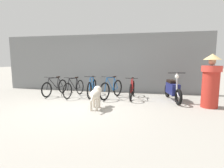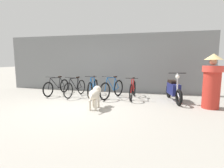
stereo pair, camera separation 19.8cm
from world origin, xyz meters
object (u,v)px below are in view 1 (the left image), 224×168
motorcycle (173,89)px  bicycle_2 (92,88)px  bicycle_3 (112,89)px  person_in_robes (211,80)px  bicycle_4 (132,90)px  bicycle_1 (74,88)px  bicycle_0 (55,87)px  stray_dog (96,94)px

motorcycle → bicycle_2: bearing=-103.0°
bicycle_3 → person_in_robes: person_in_robes is taller
bicycle_4 → motorcycle: size_ratio=0.90×
motorcycle → bicycle_1: bearing=-100.3°
bicycle_0 → person_in_robes: bearing=89.0°
bicycle_1 → person_in_robes: bearing=88.0°
motorcycle → stray_dog: bearing=-67.8°
bicycle_2 → bicycle_0: bearing=-95.3°
bicycle_0 → person_in_robes: size_ratio=1.00×
stray_dog → person_in_robes: (3.45, 0.84, 0.41)m
bicycle_2 → stray_dog: bicycle_2 is taller
bicycle_3 → person_in_robes: bearing=97.4°
bicycle_2 → person_in_robes: person_in_robes is taller
bicycle_1 → bicycle_4: (2.36, 0.10, 0.00)m
bicycle_2 → bicycle_4: bearing=82.6°
person_in_robes → bicycle_2: bearing=21.5°
bicycle_0 → bicycle_4: (3.28, -0.02, 0.01)m
bicycle_0 → person_in_robes: person_in_robes is taller
bicycle_3 → stray_dog: bicycle_3 is taller
motorcycle → stray_dog: motorcycle is taller
bicycle_1 → stray_dog: 2.10m
bicycle_4 → motorcycle: motorcycle is taller
bicycle_1 → bicycle_3: 1.56m
bicycle_1 → motorcycle: motorcycle is taller
person_in_robes → bicycle_3: bearing=20.9°
bicycle_2 → stray_dog: bearing=15.8°
bicycle_0 → bicycle_1: (0.92, -0.12, 0.01)m
bicycle_3 → bicycle_0: bearing=-72.8°
bicycle_4 → bicycle_1: bearing=-87.2°
motorcycle → person_in_robes: size_ratio=1.08×
stray_dog → person_in_robes: bearing=-80.7°
bicycle_2 → bicycle_3: size_ratio=1.04×
bicycle_0 → bicycle_4: bicycle_4 is taller
motorcycle → stray_dog: (-2.44, -1.55, 0.02)m
stray_dog → person_in_robes: person_in_robes is taller
bicycle_2 → stray_dog: (0.68, -1.70, 0.10)m
bicycle_3 → bicycle_4: (0.80, 0.10, -0.01)m
bicycle_3 → motorcycle: (2.27, -0.01, 0.07)m
bicycle_2 → motorcycle: bearing=81.2°
bicycle_1 → motorcycle: bearing=96.4°
bicycle_1 → bicycle_3: size_ratio=1.03×
bicycle_4 → stray_dog: bearing=-29.7°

